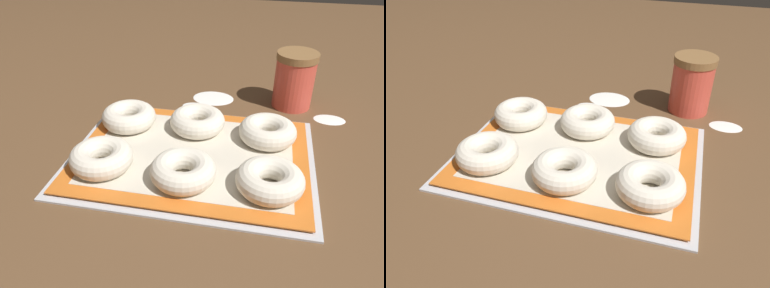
# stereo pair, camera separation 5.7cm
# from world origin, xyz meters

# --- Properties ---
(ground_plane) EXTENTS (2.80, 2.80, 0.00)m
(ground_plane) POSITION_xyz_m (0.00, 0.00, 0.00)
(ground_plane) COLOR brown
(baking_tray) EXTENTS (0.46, 0.35, 0.01)m
(baking_tray) POSITION_xyz_m (0.02, 0.01, 0.00)
(baking_tray) COLOR silver
(baking_tray) RESTS_ON ground_plane
(baking_mat) EXTENTS (0.43, 0.32, 0.00)m
(baking_mat) POSITION_xyz_m (0.02, 0.01, 0.01)
(baking_mat) COLOR orange
(baking_mat) RESTS_ON baking_tray
(bagel_front_left) EXTENTS (0.11, 0.11, 0.04)m
(bagel_front_left) POSITION_xyz_m (-0.13, -0.06, 0.03)
(bagel_front_left) COLOR silver
(bagel_front_left) RESTS_ON baking_mat
(bagel_front_center) EXTENTS (0.11, 0.11, 0.04)m
(bagel_front_center) POSITION_xyz_m (0.02, -0.07, 0.03)
(bagel_front_center) COLOR silver
(bagel_front_center) RESTS_ON baking_mat
(bagel_front_right) EXTENTS (0.11, 0.11, 0.04)m
(bagel_front_right) POSITION_xyz_m (0.17, -0.07, 0.03)
(bagel_front_right) COLOR silver
(bagel_front_right) RESTS_ON baking_mat
(bagel_back_left) EXTENTS (0.11, 0.11, 0.04)m
(bagel_back_left) POSITION_xyz_m (-0.13, 0.09, 0.03)
(bagel_back_left) COLOR silver
(bagel_back_left) RESTS_ON baking_mat
(bagel_back_center) EXTENTS (0.11, 0.11, 0.04)m
(bagel_back_center) POSITION_xyz_m (0.01, 0.10, 0.03)
(bagel_back_center) COLOR silver
(bagel_back_center) RESTS_ON baking_mat
(bagel_back_right) EXTENTS (0.11, 0.11, 0.04)m
(bagel_back_right) POSITION_xyz_m (0.16, 0.09, 0.03)
(bagel_back_right) COLOR silver
(bagel_back_right) RESTS_ON baking_mat
(flour_canister) EXTENTS (0.09, 0.09, 0.13)m
(flour_canister) POSITION_xyz_m (0.21, 0.28, 0.07)
(flour_canister) COLOR #DB4C3D
(flour_canister) RESTS_ON ground_plane
(flour_patch_near) EXTENTS (0.06, 0.04, 0.00)m
(flour_patch_near) POSITION_xyz_m (-0.02, 0.22, 0.00)
(flour_patch_near) COLOR white
(flour_patch_near) RESTS_ON ground_plane
(flour_patch_far) EXTENTS (0.10, 0.08, 0.00)m
(flour_patch_far) POSITION_xyz_m (0.02, 0.27, 0.00)
(flour_patch_far) COLOR white
(flour_patch_far) RESTS_ON ground_plane
(flour_patch_side) EXTENTS (0.07, 0.05, 0.00)m
(flour_patch_side) POSITION_xyz_m (0.29, 0.22, 0.00)
(flour_patch_side) COLOR white
(flour_patch_side) RESTS_ON ground_plane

